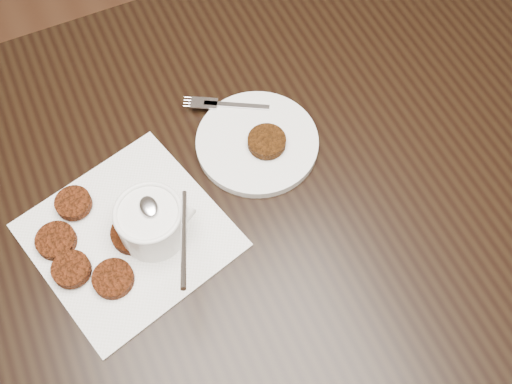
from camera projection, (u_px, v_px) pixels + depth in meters
The scene contains 6 objects.
floor at pixel (267, 382), 1.55m from camera, with size 4.00×4.00×0.00m, color #56321D.
table at pixel (253, 264), 1.31m from camera, with size 1.42×0.92×0.75m, color black.
napkin at pixel (129, 235), 0.93m from camera, with size 0.27×0.27×0.00m, color white.
sauce_ramekin at pixel (147, 212), 0.87m from camera, with size 0.14×0.14×0.14m, color white, non-canonical shape.
patty_cluster at pixel (84, 245), 0.91m from camera, with size 0.21×0.21×0.02m, color #66240D, non-canonical shape.
plate_with_patty at pixel (257, 140), 1.00m from camera, with size 0.20×0.20×0.03m, color white, non-canonical shape.
Camera 1 is at (-0.16, -0.28, 1.60)m, focal length 42.33 mm.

